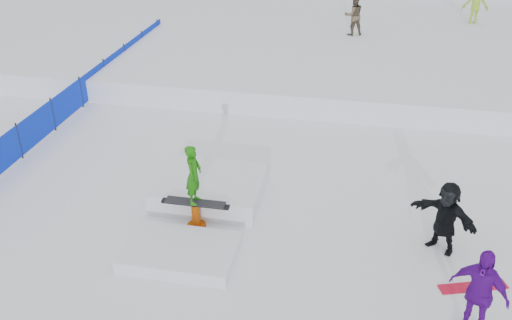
% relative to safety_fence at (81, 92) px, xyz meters
% --- Properties ---
extents(ground, '(120.00, 120.00, 0.00)m').
position_rel_safety_fence_xyz_m(ground, '(6.50, -6.60, -0.55)').
color(ground, white).
extents(snow_midrise, '(50.00, 18.00, 0.80)m').
position_rel_safety_fence_xyz_m(snow_midrise, '(6.50, 9.40, -0.15)').
color(snow_midrise, white).
rests_on(snow_midrise, ground).
extents(safety_fence, '(0.05, 16.00, 1.10)m').
position_rel_safety_fence_xyz_m(safety_fence, '(0.00, 0.00, 0.00)').
color(safety_fence, '#0929CC').
rests_on(safety_fence, ground).
extents(walker_olive, '(1.00, 0.90, 1.68)m').
position_rel_safety_fence_xyz_m(walker_olive, '(8.74, 7.90, 1.09)').
color(walker_olive, brown).
rests_on(walker_olive, snow_midrise).
extents(walker_ygreen, '(1.22, 0.78, 1.80)m').
position_rel_safety_fence_xyz_m(walker_ygreen, '(14.09, 10.92, 1.15)').
color(walker_ygreen, '#84BD26').
rests_on(walker_ygreen, snow_midrise).
extents(spectator_purple, '(1.15, 0.91, 1.83)m').
position_rel_safety_fence_xyz_m(spectator_purple, '(11.74, -8.31, 0.36)').
color(spectator_purple, '#570A92').
rests_on(spectator_purple, ground).
extents(spectator_dark, '(1.55, 1.29, 1.67)m').
position_rel_safety_fence_xyz_m(spectator_dark, '(11.41, -5.84, 0.28)').
color(spectator_dark, black).
rests_on(spectator_dark, ground).
extents(loose_board_red, '(1.42, 0.72, 0.03)m').
position_rel_safety_fence_xyz_m(loose_board_red, '(11.96, -7.05, -0.54)').
color(loose_board_red, red).
rests_on(loose_board_red, ground).
extents(jib_rail_feature, '(2.60, 4.40, 2.11)m').
position_rel_safety_fence_xyz_m(jib_rail_feature, '(5.88, -5.52, -0.25)').
color(jib_rail_feature, white).
rests_on(jib_rail_feature, ground).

